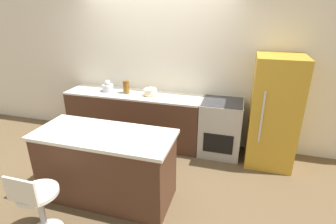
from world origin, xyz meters
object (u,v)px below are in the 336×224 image
(refrigerator, at_px, (273,112))
(mixing_bowl, at_px, (150,92))
(kettle, at_px, (108,87))
(oven_range, at_px, (221,128))
(stool_chair, at_px, (38,205))

(refrigerator, xyz_separation_m, mixing_bowl, (-1.92, 0.04, 0.13))
(kettle, distance_m, mixing_bowl, 0.78)
(refrigerator, bearing_deg, oven_range, 176.25)
(oven_range, height_order, mixing_bowl, mixing_bowl)
(refrigerator, distance_m, stool_chair, 3.23)
(refrigerator, height_order, kettle, refrigerator)
(refrigerator, bearing_deg, mixing_bowl, 178.91)
(refrigerator, relative_size, stool_chair, 2.02)
(refrigerator, xyz_separation_m, stool_chair, (-2.33, -2.20, -0.42))
(kettle, height_order, mixing_bowl, kettle)
(oven_range, bearing_deg, mixing_bowl, -179.41)
(stool_chair, bearing_deg, kettle, 99.41)
(refrigerator, distance_m, mixing_bowl, 1.92)
(stool_chair, relative_size, mixing_bowl, 3.77)
(stool_chair, xyz_separation_m, kettle, (-0.37, 2.23, 0.57))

